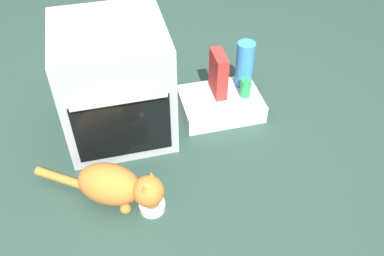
# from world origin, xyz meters

# --- Properties ---
(ground) EXTENTS (8.00, 8.00, 0.00)m
(ground) POSITION_xyz_m (0.00, 0.00, 0.00)
(ground) COLOR #284238
(oven) EXTENTS (0.59, 0.63, 0.68)m
(oven) POSITION_xyz_m (-0.09, 0.39, 0.34)
(oven) COLOR #B7BABF
(oven) RESTS_ON ground
(pantry_cabinet) EXTENTS (0.49, 0.35, 0.12)m
(pantry_cabinet) POSITION_xyz_m (0.53, 0.38, 0.06)
(pantry_cabinet) COLOR white
(pantry_cabinet) RESTS_ON ground
(food_bowl) EXTENTS (0.13, 0.13, 0.07)m
(food_bowl) POSITION_xyz_m (-0.02, -0.25, 0.03)
(food_bowl) COLOR white
(food_bowl) RESTS_ON ground
(cat) EXTENTS (0.64, 0.41, 0.23)m
(cat) POSITION_xyz_m (-0.17, -0.16, 0.12)
(cat) COLOR #C6752D
(cat) RESTS_ON ground
(soda_can) EXTENTS (0.07, 0.07, 0.12)m
(soda_can) POSITION_xyz_m (0.68, 0.36, 0.18)
(soda_can) COLOR green
(soda_can) RESTS_ON pantry_cabinet
(cereal_box) EXTENTS (0.07, 0.18, 0.28)m
(cereal_box) POSITION_xyz_m (0.53, 0.43, 0.26)
(cereal_box) COLOR #B72D28
(cereal_box) RESTS_ON pantry_cabinet
(water_bottle) EXTENTS (0.11, 0.11, 0.30)m
(water_bottle) POSITION_xyz_m (0.71, 0.48, 0.27)
(water_bottle) COLOR #388CD1
(water_bottle) RESTS_ON pantry_cabinet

